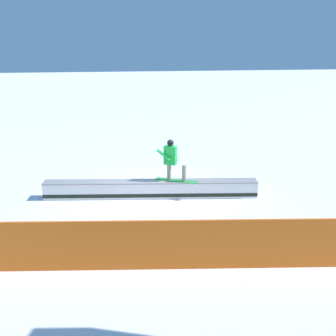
% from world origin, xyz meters
% --- Properties ---
extents(ground_plane, '(120.00, 120.00, 0.00)m').
position_xyz_m(ground_plane, '(0.00, 0.00, 0.00)').
color(ground_plane, white).
extents(grind_box, '(7.17, 1.38, 0.58)m').
position_xyz_m(grind_box, '(0.00, 0.00, 0.26)').
color(grind_box, white).
rests_on(grind_box, ground_plane).
extents(snowboarder, '(1.44, 0.90, 1.40)m').
position_xyz_m(snowboarder, '(-0.71, 0.04, 1.33)').
color(snowboarder, green).
rests_on(snowboarder, grind_box).
extents(safety_fence, '(12.20, 1.59, 1.23)m').
position_xyz_m(safety_fence, '(0.00, 4.44, 0.62)').
color(safety_fence, orange).
rests_on(safety_fence, ground_plane).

